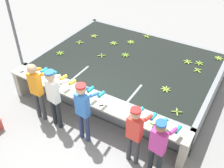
{
  "coord_description": "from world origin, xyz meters",
  "views": [
    {
      "loc": [
        2.99,
        -3.71,
        5.06
      ],
      "look_at": [
        0.0,
        1.28,
        0.59
      ],
      "focal_mm": 42.0,
      "sensor_mm": 36.0,
      "label": 1
    }
  ],
  "objects_px": {
    "worker_0": "(37,87)",
    "banana_bunch_floating_7": "(219,58)",
    "banana_bunch_floating_6": "(114,43)",
    "banana_bunch_floating_10": "(126,55)",
    "worker_4": "(159,144)",
    "banana_bunch_floating_3": "(131,42)",
    "worker_1": "(54,94)",
    "banana_bunch_floating_2": "(94,36)",
    "banana_bunch_floating_8": "(147,36)",
    "banana_bunch_floating_5": "(198,70)",
    "worker_3": "(135,131)",
    "banana_bunch_floating_11": "(188,62)",
    "banana_bunch_floating_13": "(102,56)",
    "banana_bunch_ledge_1": "(156,125)",
    "support_post_left": "(12,22)",
    "banana_bunch_ledge_0": "(57,84)",
    "banana_bunch_floating_0": "(177,112)",
    "worker_2": "(83,107)",
    "banana_bunch_floating_4": "(166,89)",
    "banana_bunch_floating_1": "(199,63)",
    "banana_bunch_floating_9": "(60,53)",
    "knife_0": "(25,71)",
    "knife_1": "(104,105)"
  },
  "relations": [
    {
      "from": "worker_0",
      "to": "worker_3",
      "type": "distance_m",
      "value": 2.74
    },
    {
      "from": "banana_bunch_floating_9",
      "to": "banana_bunch_floating_11",
      "type": "distance_m",
      "value": 3.89
    },
    {
      "from": "banana_bunch_floating_0",
      "to": "banana_bunch_floating_9",
      "type": "height_order",
      "value": "same"
    },
    {
      "from": "banana_bunch_floating_4",
      "to": "banana_bunch_floating_13",
      "type": "distance_m",
      "value": 2.37
    },
    {
      "from": "worker_0",
      "to": "banana_bunch_floating_7",
      "type": "xyz_separation_m",
      "value": [
        3.54,
        4.01,
        -0.17
      ]
    },
    {
      "from": "worker_4",
      "to": "banana_bunch_floating_10",
      "type": "bearing_deg",
      "value": 129.22
    },
    {
      "from": "worker_1",
      "to": "worker_3",
      "type": "xyz_separation_m",
      "value": [
        2.18,
        0.01,
        -0.08
      ]
    },
    {
      "from": "support_post_left",
      "to": "banana_bunch_floating_10",
      "type": "bearing_deg",
      "value": 18.23
    },
    {
      "from": "banana_bunch_floating_7",
      "to": "banana_bunch_floating_8",
      "type": "distance_m",
      "value": 2.47
    },
    {
      "from": "banana_bunch_ledge_0",
      "to": "worker_4",
      "type": "bearing_deg",
      "value": -10.13
    },
    {
      "from": "worker_3",
      "to": "worker_1",
      "type": "bearing_deg",
      "value": -179.74
    },
    {
      "from": "banana_bunch_floating_5",
      "to": "banana_bunch_floating_1",
      "type": "bearing_deg",
      "value": 99.58
    },
    {
      "from": "worker_2",
      "to": "worker_4",
      "type": "bearing_deg",
      "value": -0.92
    },
    {
      "from": "banana_bunch_floating_6",
      "to": "banana_bunch_floating_8",
      "type": "relative_size",
      "value": 1.01
    },
    {
      "from": "worker_1",
      "to": "banana_bunch_floating_2",
      "type": "relative_size",
      "value": 6.19
    },
    {
      "from": "banana_bunch_floating_6",
      "to": "support_post_left",
      "type": "relative_size",
      "value": 0.09
    },
    {
      "from": "worker_2",
      "to": "banana_bunch_floating_0",
      "type": "height_order",
      "value": "worker_2"
    },
    {
      "from": "banana_bunch_floating_2",
      "to": "banana_bunch_floating_5",
      "type": "relative_size",
      "value": 1.14
    },
    {
      "from": "banana_bunch_floating_1",
      "to": "banana_bunch_floating_4",
      "type": "relative_size",
      "value": 1.0
    },
    {
      "from": "banana_bunch_floating_11",
      "to": "banana_bunch_ledge_1",
      "type": "height_order",
      "value": "banana_bunch_ledge_1"
    },
    {
      "from": "banana_bunch_floating_10",
      "to": "banana_bunch_ledge_0",
      "type": "xyz_separation_m",
      "value": [
        -0.85,
        -2.21,
        0.0
      ]
    },
    {
      "from": "worker_3",
      "to": "banana_bunch_ledge_1",
      "type": "height_order",
      "value": "worker_3"
    },
    {
      "from": "banana_bunch_floating_6",
      "to": "banana_bunch_floating_10",
      "type": "bearing_deg",
      "value": -33.24
    },
    {
      "from": "banana_bunch_floating_13",
      "to": "knife_0",
      "type": "xyz_separation_m",
      "value": [
        -1.41,
        -1.83,
        -0.01
      ]
    },
    {
      "from": "banana_bunch_floating_1",
      "to": "banana_bunch_floating_11",
      "type": "height_order",
      "value": "same"
    },
    {
      "from": "worker_2",
      "to": "banana_bunch_floating_5",
      "type": "distance_m",
      "value": 3.52
    },
    {
      "from": "banana_bunch_floating_2",
      "to": "banana_bunch_floating_5",
      "type": "xyz_separation_m",
      "value": [
        3.68,
        -0.23,
        0.0
      ]
    },
    {
      "from": "banana_bunch_floating_11",
      "to": "banana_bunch_floating_13",
      "type": "bearing_deg",
      "value": -156.92
    },
    {
      "from": "banana_bunch_floating_13",
      "to": "support_post_left",
      "type": "xyz_separation_m",
      "value": [
        -2.87,
        -0.74,
        0.73
      ]
    },
    {
      "from": "banana_bunch_floating_6",
      "to": "banana_bunch_floating_11",
      "type": "height_order",
      "value": "same"
    },
    {
      "from": "knife_1",
      "to": "worker_1",
      "type": "bearing_deg",
      "value": -157.94
    },
    {
      "from": "banana_bunch_floating_7",
      "to": "banana_bunch_floating_13",
      "type": "height_order",
      "value": "same"
    },
    {
      "from": "banana_bunch_floating_0",
      "to": "banana_bunch_floating_8",
      "type": "xyz_separation_m",
      "value": [
        -2.19,
        3.07,
        -0.0
      ]
    },
    {
      "from": "worker_4",
      "to": "worker_1",
      "type": "bearing_deg",
      "value": 179.16
    },
    {
      "from": "banana_bunch_floating_1",
      "to": "banana_bunch_ledge_0",
      "type": "bearing_deg",
      "value": -135.12
    },
    {
      "from": "banana_bunch_floating_0",
      "to": "banana_bunch_floating_7",
      "type": "bearing_deg",
      "value": 84.6
    },
    {
      "from": "worker_2",
      "to": "banana_bunch_floating_8",
      "type": "distance_m",
      "value": 4.22
    },
    {
      "from": "worker_0",
      "to": "worker_4",
      "type": "relative_size",
      "value": 1.09
    },
    {
      "from": "worker_3",
      "to": "worker_4",
      "type": "bearing_deg",
      "value": -5.18
    },
    {
      "from": "worker_4",
      "to": "banana_bunch_floating_3",
      "type": "height_order",
      "value": "worker_4"
    },
    {
      "from": "worker_4",
      "to": "banana_bunch_floating_8",
      "type": "height_order",
      "value": "worker_4"
    },
    {
      "from": "banana_bunch_floating_4",
      "to": "banana_bunch_floating_8",
      "type": "distance_m",
      "value": 2.93
    },
    {
      "from": "banana_bunch_floating_2",
      "to": "worker_0",
      "type": "bearing_deg",
      "value": -81.36
    },
    {
      "from": "banana_bunch_floating_10",
      "to": "banana_bunch_floating_8",
      "type": "bearing_deg",
      "value": 88.39
    },
    {
      "from": "banana_bunch_floating_9",
      "to": "banana_bunch_floating_7",
      "type": "bearing_deg",
      "value": 27.39
    },
    {
      "from": "worker_0",
      "to": "banana_bunch_floating_7",
      "type": "distance_m",
      "value": 5.35
    },
    {
      "from": "banana_bunch_floating_2",
      "to": "banana_bunch_floating_8",
      "type": "relative_size",
      "value": 1.0
    },
    {
      "from": "banana_bunch_floating_13",
      "to": "knife_1",
      "type": "bearing_deg",
      "value": -55.73
    },
    {
      "from": "worker_0",
      "to": "banana_bunch_floating_0",
      "type": "xyz_separation_m",
      "value": [
        3.26,
        1.12,
        -0.17
      ]
    },
    {
      "from": "banana_bunch_floating_9",
      "to": "worker_0",
      "type": "bearing_deg",
      "value": -66.65
    }
  ]
}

